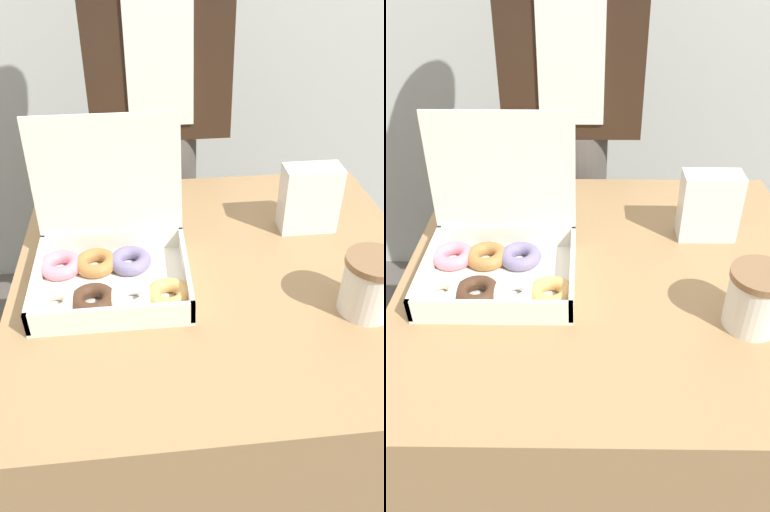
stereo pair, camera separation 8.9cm
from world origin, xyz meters
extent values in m
plane|color=#4C4742|center=(0.00, 0.00, 0.00)|extent=(14.00, 14.00, 0.00)
cube|color=#99754C|center=(0.00, 0.00, 0.39)|extent=(0.80, 0.77, 0.78)
cube|color=silver|center=(-0.21, -0.04, 0.78)|extent=(0.28, 0.23, 0.01)
cube|color=silver|center=(-0.35, -0.04, 0.81)|extent=(0.01, 0.23, 0.04)
cube|color=silver|center=(-0.07, -0.04, 0.81)|extent=(0.01, 0.23, 0.04)
cube|color=silver|center=(-0.21, -0.15, 0.81)|extent=(0.28, 0.01, 0.04)
cube|color=silver|center=(-0.21, 0.08, 0.81)|extent=(0.28, 0.01, 0.04)
cube|color=silver|center=(-0.21, 0.08, 0.95)|extent=(0.28, 0.01, 0.24)
torus|color=silver|center=(-0.31, -0.09, 0.80)|extent=(0.11, 0.11, 0.03)
torus|color=pink|center=(-0.31, 0.02, 0.80)|extent=(0.09, 0.09, 0.03)
torus|color=#422819|center=(-0.24, -0.09, 0.80)|extent=(0.10, 0.10, 0.03)
torus|color=#A87038|center=(-0.24, 0.02, 0.80)|extent=(0.12, 0.12, 0.03)
torus|color=white|center=(-0.18, -0.09, 0.80)|extent=(0.09, 0.09, 0.03)
torus|color=slate|center=(-0.18, 0.02, 0.80)|extent=(0.09, 0.09, 0.03)
torus|color=tan|center=(-0.11, -0.09, 0.80)|extent=(0.11, 0.11, 0.03)
cylinder|color=silver|center=(0.23, -0.15, 0.83)|extent=(0.09, 0.09, 0.10)
cylinder|color=brown|center=(0.23, -0.15, 0.88)|extent=(0.10, 0.10, 0.01)
cube|color=silver|center=(0.20, 0.13, 0.85)|extent=(0.12, 0.06, 0.14)
cylinder|color=#4C4742|center=(-0.09, 0.53, 0.43)|extent=(0.19, 0.19, 0.86)
cube|color=black|center=(-0.09, 0.53, 1.13)|extent=(0.35, 0.16, 0.55)
cube|color=silver|center=(-0.09, 0.44, 1.08)|extent=(0.16, 0.01, 0.35)
camera|label=1|loc=(-0.14, -0.76, 1.37)|focal=35.00mm
camera|label=2|loc=(-0.06, -0.77, 1.37)|focal=35.00mm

